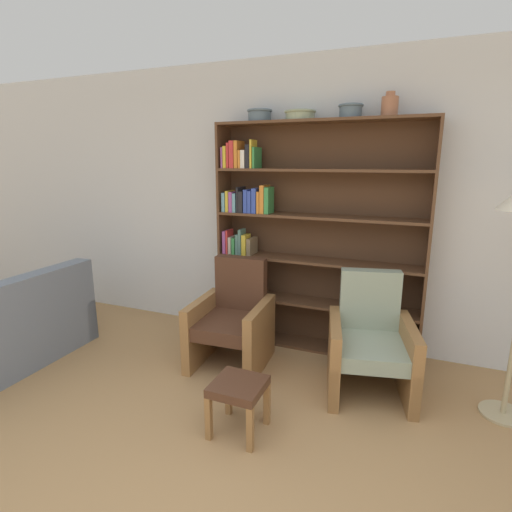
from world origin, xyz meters
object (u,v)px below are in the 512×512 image
at_px(bowl_brass, 351,110).
at_px(armchair_cushioned, 370,343).
at_px(vase_tall, 390,106).
at_px(armchair_leather, 233,320).
at_px(bowl_cream, 260,115).
at_px(footstool, 238,392).
at_px(bowl_sage, 300,115).
at_px(bookshelf, 298,240).
at_px(couch, 0,334).

relative_size(bowl_brass, armchair_cushioned, 0.23).
distance_m(vase_tall, armchair_leather, 2.26).
distance_m(bowl_cream, footstool, 2.45).
height_order(bowl_brass, armchair_cushioned, bowl_brass).
bearing_deg(armchair_cushioned, vase_tall, -99.61).
height_order(bowl_sage, vase_tall, vase_tall).
relative_size(bookshelf, bowl_sage, 7.60).
distance_m(bookshelf, footstool, 1.66).
xyz_separation_m(bowl_brass, footstool, (-0.40, -1.46, -1.92)).
relative_size(bowl_cream, armchair_cushioned, 0.25).
xyz_separation_m(bookshelf, bowl_cream, (-0.40, -0.02, 1.16)).
bearing_deg(bowl_cream, bookshelf, 2.79).
xyz_separation_m(bowl_cream, couch, (-1.93, -1.42, -1.93)).
bearing_deg(bowl_brass, footstool, -105.28).
xyz_separation_m(bowl_sage, armchair_leather, (-0.42, -0.57, -1.81)).
relative_size(couch, footstool, 4.14).
bearing_deg(armchair_leather, bowl_sage, -129.96).
height_order(bowl_cream, couch, bowl_cream).
relative_size(armchair_leather, footstool, 2.53).
bearing_deg(armchair_cushioned, footstool, 37.16).
distance_m(bowl_brass, footstool, 2.44).
bearing_deg(bowl_cream, footstool, -73.38).
distance_m(bowl_cream, bowl_brass, 0.83).
height_order(vase_tall, armchair_leather, vase_tall).
height_order(armchair_leather, footstool, armchair_leather).
distance_m(bowl_cream, couch, 3.08).
bearing_deg(couch, bowl_sage, -59.61).
xyz_separation_m(couch, armchair_cushioned, (3.11, 0.85, 0.10)).
height_order(bowl_brass, armchair_leather, bowl_brass).
distance_m(couch, armchair_leather, 2.09).
distance_m(bookshelf, armchair_cushioned, 1.19).
bearing_deg(armchair_leather, couch, 20.31).
xyz_separation_m(vase_tall, armchair_leather, (-1.18, -0.57, -1.85)).
height_order(couch, footstool, couch).
bearing_deg(bookshelf, footstool, -88.47).
height_order(bookshelf, armchair_cushioned, bookshelf).
bearing_deg(footstool, vase_tall, 63.95).
height_order(bowl_brass, footstool, bowl_brass).
bearing_deg(bowl_sage, armchair_leather, -126.17).
relative_size(bowl_brass, vase_tall, 1.08).
bearing_deg(bowl_sage, bookshelf, 69.14).
relative_size(bowl_brass, armchair_leather, 0.23).
height_order(bowl_cream, vase_tall, vase_tall).
height_order(bowl_cream, bowl_sage, bowl_cream).
height_order(bowl_brass, vase_tall, vase_tall).
distance_m(bowl_brass, armchair_leather, 2.10).
relative_size(bookshelf, armchair_cushioned, 2.31).
distance_m(bowl_sage, footstool, 2.40).
xyz_separation_m(vase_tall, armchair_cushioned, (0.03, -0.57, -1.85)).
bearing_deg(bowl_brass, armchair_leather, -146.48).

